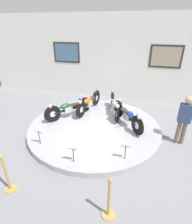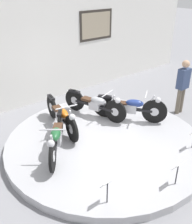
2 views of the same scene
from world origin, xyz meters
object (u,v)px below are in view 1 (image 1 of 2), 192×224
object	(u,v)px
motorcycle_silver	(115,105)
info_placard_front_right	(126,148)
motorcycle_blue	(128,115)
info_placard_front_left	(39,134)
info_placard_front_centre	(73,151)
stanchion_post_right_of_entry	(109,204)
visitor_standing	(184,118)
stanchion_post_left_of_entry	(8,179)
motorcycle_orange	(89,102)
motorcycle_green	(68,108)

from	to	relation	value
motorcycle_silver	info_placard_front_right	distance (m)	2.71
motorcycle_blue	info_placard_front_left	distance (m)	3.08
info_placard_front_centre	stanchion_post_right_of_entry	world-z (taller)	stanchion_post_right_of_entry
info_placard_front_left	info_placard_front_right	bearing A→B (deg)	0.00
motorcycle_silver	motorcycle_blue	distance (m)	0.97
visitor_standing	info_placard_front_centre	bearing A→B (deg)	-146.25
stanchion_post_right_of_entry	stanchion_post_left_of_entry	bearing A→B (deg)	180.00
motorcycle_orange	motorcycle_silver	distance (m)	1.10
motorcycle_green	info_placard_front_left	size ratio (longest dim) A/B	3.11
motorcycle_silver	info_placard_front_left	world-z (taller)	motorcycle_silver
stanchion_post_right_of_entry	info_placard_front_centre	bearing A→B (deg)	137.41
info_placard_front_centre	stanchion_post_left_of_entry	bearing A→B (deg)	-137.41
info_placard_front_left	stanchion_post_left_of_entry	xyz separation A→B (m)	(0.13, -1.55, -0.21)
motorcycle_orange	motorcycle_silver	bearing A→B (deg)	0.01
info_placard_front_centre	motorcycle_green	bearing A→B (deg)	116.62
motorcycle_orange	info_placard_front_left	distance (m)	2.71
stanchion_post_left_of_entry	motorcycle_blue	bearing A→B (deg)	55.51
motorcycle_blue	visitor_standing	world-z (taller)	visitor_standing
motorcycle_blue	info_placard_front_left	world-z (taller)	motorcycle_blue
motorcycle_green	motorcycle_silver	xyz separation A→B (m)	(1.71, 0.76, -0.00)
motorcycle_orange	info_placard_front_right	bearing A→B (deg)	-54.57
info_placard_front_right	motorcycle_silver	bearing A→B (deg)	106.08
stanchion_post_left_of_entry	visitor_standing	bearing A→B (deg)	36.52
visitor_standing	stanchion_post_right_of_entry	distance (m)	3.52
motorcycle_green	stanchion_post_left_of_entry	bearing A→B (deg)	-90.18
motorcycle_orange	info_placard_front_left	xyz separation A→B (m)	(-0.76, -2.60, -0.03)
motorcycle_silver	motorcycle_orange	bearing A→B (deg)	-179.99
motorcycle_silver	info_placard_front_centre	xyz separation A→B (m)	(-0.55, -3.08, -0.02)
motorcycle_green	info_placard_front_centre	world-z (taller)	motorcycle_green
motorcycle_blue	info_placard_front_right	bearing A→B (deg)	-85.56
motorcycle_green	info_placard_front_left	world-z (taller)	motorcycle_green
motorcycle_silver	info_placard_front_right	bearing A→B (deg)	-73.92
motorcycle_silver	info_placard_front_left	size ratio (longest dim) A/B	3.74
visitor_standing	stanchion_post_right_of_entry	bearing A→B (deg)	-119.75
motorcycle_green	info_placard_front_centre	size ratio (longest dim) A/B	3.11
info_placard_front_right	stanchion_post_right_of_entry	xyz separation A→B (m)	(-0.13, -1.55, -0.21)
visitor_standing	info_placard_front_right	bearing A→B (deg)	-137.49
motorcycle_orange	motorcycle_blue	xyz separation A→B (m)	(1.71, -0.76, 0.00)
stanchion_post_right_of_entry	motorcycle_blue	bearing A→B (deg)	90.22
info_placard_front_left	info_placard_front_centre	xyz separation A→B (m)	(1.30, -0.48, 0.00)
visitor_standing	motorcycle_blue	bearing A→B (deg)	167.53
motorcycle_orange	info_placard_front_left	bearing A→B (deg)	-106.19
motorcycle_green	info_placard_front_centre	distance (m)	2.59
info_placard_front_left	visitor_standing	xyz separation A→B (m)	(4.20, 1.46, 0.37)
info_placard_front_left	stanchion_post_right_of_entry	distance (m)	2.93
motorcycle_orange	stanchion_post_right_of_entry	distance (m)	4.50
info_placard_front_centre	visitor_standing	world-z (taller)	visitor_standing
info_placard_front_left	motorcycle_green	bearing A→B (deg)	85.63
info_placard_front_centre	stanchion_post_right_of_entry	xyz separation A→B (m)	(1.17, -1.08, -0.21)
info_placard_front_left	info_placard_front_centre	distance (m)	1.39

